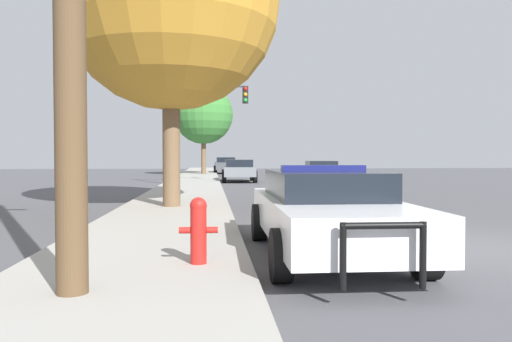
{
  "coord_description": "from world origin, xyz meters",
  "views": [
    {
      "loc": [
        -4.13,
        -7.77,
        1.49
      ],
      "look_at": [
        -2.08,
        14.62,
        0.85
      ],
      "focal_mm": 35.0,
      "sensor_mm": 36.0,
      "label": 1
    }
  ],
  "objects_px": {
    "fire_hydrant": "(198,228)",
    "car_background_midblock": "(239,170)",
    "car_background_oncoming": "(321,171)",
    "tree_sidewalk_far": "(203,115)",
    "tree_sidewalk_near": "(171,1)",
    "traffic_light": "(205,112)",
    "car_background_distant": "(226,165)",
    "police_car": "(326,210)"
  },
  "relations": [
    {
      "from": "tree_sidewalk_far",
      "to": "tree_sidewalk_near",
      "type": "relative_size",
      "value": 0.82
    },
    {
      "from": "police_car",
      "to": "car_background_distant",
      "type": "xyz_separation_m",
      "value": [
        -0.39,
        36.96,
        0.08
      ]
    },
    {
      "from": "fire_hydrant",
      "to": "tree_sidewalk_near",
      "type": "xyz_separation_m",
      "value": [
        -0.91,
        7.49,
        5.16
      ]
    },
    {
      "from": "tree_sidewalk_far",
      "to": "tree_sidewalk_near",
      "type": "bearing_deg",
      "value": -91.16
    },
    {
      "from": "police_car",
      "to": "tree_sidewalk_far",
      "type": "relative_size",
      "value": 0.71
    },
    {
      "from": "traffic_light",
      "to": "car_background_distant",
      "type": "distance_m",
      "value": 18.21
    },
    {
      "from": "car_background_oncoming",
      "to": "tree_sidewalk_near",
      "type": "relative_size",
      "value": 0.52
    },
    {
      "from": "car_background_oncoming",
      "to": "car_background_distant",
      "type": "distance_m",
      "value": 16.87
    },
    {
      "from": "police_car",
      "to": "tree_sidewalk_near",
      "type": "bearing_deg",
      "value": -65.97
    },
    {
      "from": "traffic_light",
      "to": "car_background_distant",
      "type": "xyz_separation_m",
      "value": [
        1.64,
        17.87,
        -3.07
      ]
    },
    {
      "from": "car_background_midblock",
      "to": "tree_sidewalk_far",
      "type": "height_order",
      "value": "tree_sidewalk_far"
    },
    {
      "from": "tree_sidewalk_far",
      "to": "car_background_midblock",
      "type": "bearing_deg",
      "value": -77.97
    },
    {
      "from": "tree_sidewalk_near",
      "to": "police_car",
      "type": "bearing_deg",
      "value": -66.63
    },
    {
      "from": "car_background_distant",
      "to": "tree_sidewalk_near",
      "type": "height_order",
      "value": "tree_sidewalk_near"
    },
    {
      "from": "fire_hydrant",
      "to": "car_background_distant",
      "type": "distance_m",
      "value": 37.99
    },
    {
      "from": "police_car",
      "to": "tree_sidewalk_near",
      "type": "distance_m",
      "value": 8.68
    },
    {
      "from": "car_background_oncoming",
      "to": "car_background_midblock",
      "type": "bearing_deg",
      "value": -11.58
    },
    {
      "from": "police_car",
      "to": "car_background_oncoming",
      "type": "height_order",
      "value": "police_car"
    },
    {
      "from": "car_background_oncoming",
      "to": "car_background_distant",
      "type": "bearing_deg",
      "value": -68.32
    },
    {
      "from": "car_background_midblock",
      "to": "traffic_light",
      "type": "bearing_deg",
      "value": -121.46
    },
    {
      "from": "traffic_light",
      "to": "tree_sidewalk_far",
      "type": "bearing_deg",
      "value": 91.04
    },
    {
      "from": "police_car",
      "to": "tree_sidewalk_far",
      "type": "height_order",
      "value": "tree_sidewalk_far"
    },
    {
      "from": "police_car",
      "to": "car_background_midblock",
      "type": "relative_size",
      "value": 1.18
    },
    {
      "from": "car_background_distant",
      "to": "tree_sidewalk_near",
      "type": "bearing_deg",
      "value": -95.44
    },
    {
      "from": "police_car",
      "to": "car_background_oncoming",
      "type": "xyz_separation_m",
      "value": [
        4.65,
        20.86,
        -0.01
      ]
    },
    {
      "from": "car_background_midblock",
      "to": "car_background_distant",
      "type": "height_order",
      "value": "car_background_distant"
    },
    {
      "from": "fire_hydrant",
      "to": "car_background_distant",
      "type": "relative_size",
      "value": 0.21
    },
    {
      "from": "car_background_distant",
      "to": "tree_sidewalk_near",
      "type": "distance_m",
      "value": 30.97
    },
    {
      "from": "car_background_oncoming",
      "to": "car_background_distant",
      "type": "relative_size",
      "value": 1.1
    },
    {
      "from": "tree_sidewalk_far",
      "to": "traffic_light",
      "type": "bearing_deg",
      "value": -88.96
    },
    {
      "from": "fire_hydrant",
      "to": "car_background_midblock",
      "type": "bearing_deg",
      "value": 85.47
    },
    {
      "from": "tree_sidewalk_near",
      "to": "car_background_oncoming",
      "type": "bearing_deg",
      "value": 62.61
    },
    {
      "from": "traffic_light",
      "to": "car_background_oncoming",
      "type": "relative_size",
      "value": 1.17
    },
    {
      "from": "tree_sidewalk_far",
      "to": "tree_sidewalk_near",
      "type": "xyz_separation_m",
      "value": [
        -0.53,
        -26.15,
        0.89
      ]
    },
    {
      "from": "fire_hydrant",
      "to": "car_background_oncoming",
      "type": "height_order",
      "value": "car_background_oncoming"
    },
    {
      "from": "fire_hydrant",
      "to": "car_background_midblock",
      "type": "distance_m",
      "value": 23.27
    },
    {
      "from": "police_car",
      "to": "car_background_distant",
      "type": "height_order",
      "value": "car_background_distant"
    },
    {
      "from": "fire_hydrant",
      "to": "car_background_oncoming",
      "type": "distance_m",
      "value": 22.82
    },
    {
      "from": "traffic_light",
      "to": "fire_hydrant",
      "type": "bearing_deg",
      "value": -89.6
    },
    {
      "from": "police_car",
      "to": "car_background_oncoming",
      "type": "distance_m",
      "value": 21.37
    },
    {
      "from": "fire_hydrant",
      "to": "car_background_midblock",
      "type": "height_order",
      "value": "car_background_midblock"
    },
    {
      "from": "traffic_light",
      "to": "tree_sidewalk_far",
      "type": "height_order",
      "value": "tree_sidewalk_far"
    }
  ]
}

